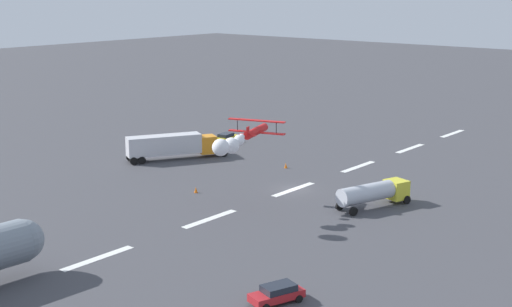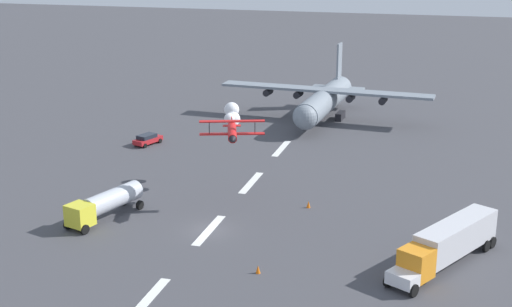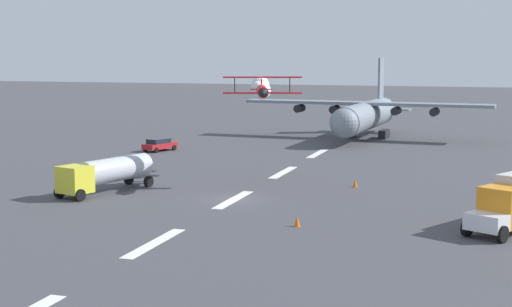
{
  "view_description": "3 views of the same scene",
  "coord_description": "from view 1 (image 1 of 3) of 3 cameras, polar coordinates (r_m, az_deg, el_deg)",
  "views": [
    {
      "loc": [
        68.99,
        51.81,
        24.84
      ],
      "look_at": [
        6.97,
        -0.3,
        5.85
      ],
      "focal_mm": 50.02,
      "sensor_mm": 36.0,
      "label": 1
    },
    {
      "loc": [
        -63.31,
        -22.94,
        28.41
      ],
      "look_at": [
        17.35,
        0.0,
        3.07
      ],
      "focal_mm": 50.35,
      "sensor_mm": 36.0,
      "label": 2
    },
    {
      "loc": [
        -59.06,
        -20.44,
        11.93
      ],
      "look_at": [
        13.34,
        2.27,
        2.05
      ],
      "focal_mm": 54.8,
      "sensor_mm": 36.0,
      "label": 3
    }
  ],
  "objects": [
    {
      "name": "stunt_biplane_red",
      "position": [
        77.93,
        -1.44,
        1.09
      ],
      "size": [
        13.64,
        7.39,
        2.46
      ],
      "color": "red"
    },
    {
      "name": "traffic_cone_far",
      "position": [
        88.46,
        -4.83,
        -2.91
      ],
      "size": [
        0.44,
        0.44,
        0.75
      ],
      "primitive_type": "cone",
      "color": "orange",
      "rests_on": "ground"
    },
    {
      "name": "semi_truck_orange",
      "position": [
        105.49,
        -6.61,
        0.67
      ],
      "size": [
        14.31,
        9.54,
        3.7
      ],
      "color": "silver",
      "rests_on": "ground"
    },
    {
      "name": "runway_stripe_0",
      "position": [
        128.22,
        15.42,
        1.54
      ],
      "size": [
        8.0,
        0.9,
        0.01
      ],
      "primitive_type": "cube",
      "color": "white",
      "rests_on": "ground"
    },
    {
      "name": "runway_stripe_1",
      "position": [
        114.82,
        12.21,
        0.4
      ],
      "size": [
        8.0,
        0.9,
        0.01
      ],
      "primitive_type": "cube",
      "color": "white",
      "rests_on": "ground"
    },
    {
      "name": "runway_stripe_4",
      "position": [
        78.69,
        -3.71,
        -5.23
      ],
      "size": [
        8.0,
        0.9,
        0.01
      ],
      "primitive_type": "cube",
      "color": "white",
      "rests_on": "ground"
    },
    {
      "name": "followme_car_yellow",
      "position": [
        116.64,
        -2.39,
        1.29
      ],
      "size": [
        4.47,
        2.57,
        1.52
      ],
      "color": "yellow",
      "rests_on": "ground"
    },
    {
      "name": "ground_plane",
      "position": [
        89.78,
        3.02,
        -2.89
      ],
      "size": [
        440.0,
        440.0,
        0.0
      ],
      "primitive_type": "plane",
      "color": "#424247",
      "rests_on": "ground"
    },
    {
      "name": "traffic_cone_near",
      "position": [
        100.13,
        2.4,
        -0.96
      ],
      "size": [
        0.44,
        0.44,
        0.75
      ],
      "primitive_type": "cone",
      "color": "orange",
      "rests_on": "ground"
    },
    {
      "name": "runway_stripe_3",
      "position": [
        89.78,
        3.02,
        -2.89
      ],
      "size": [
        8.0,
        0.9,
        0.01
      ],
      "primitive_type": "cube",
      "color": "white",
      "rests_on": "ground"
    },
    {
      "name": "airport_staff_sedan",
      "position": [
        58.41,
        1.71,
        -11.11
      ],
      "size": [
        4.82,
        3.15,
        1.52
      ],
      "color": "#B21E23",
      "rests_on": "ground"
    },
    {
      "name": "runway_stripe_5",
      "position": [
        69.19,
        -12.53,
        -8.17
      ],
      "size": [
        8.0,
        0.9,
        0.01
      ],
      "primitive_type": "cube",
      "color": "white",
      "rests_on": "ground"
    },
    {
      "name": "fuel_tanker_truck",
      "position": [
        83.25,
        9.43,
        -3.1
      ],
      "size": [
        9.73,
        5.29,
        2.9
      ],
      "color": "yellow",
      "rests_on": "ground"
    },
    {
      "name": "runway_stripe_2",
      "position": [
        101.93,
        8.18,
        -1.05
      ],
      "size": [
        8.0,
        0.9,
        0.01
      ],
      "primitive_type": "cube",
      "color": "white",
      "rests_on": "ground"
    }
  ]
}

